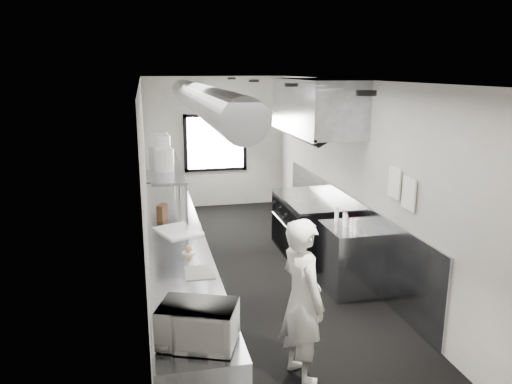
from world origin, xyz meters
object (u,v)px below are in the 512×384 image
exhaust_hood (316,106)px  plate_stack_b (164,157)px  plate_stack_a (164,160)px  squeeze_bottle_c (346,221)px  deli_tub_a (177,310)px  squeeze_bottle_d (345,219)px  squeeze_bottle_b (352,225)px  small_plate (189,253)px  knife_block (162,212)px  range (309,227)px  deli_tub_b (172,306)px  bottle_station (349,259)px  prep_counter (177,267)px  squeeze_bottle_a (356,226)px  microwave (198,325)px  plate_stack_d (161,144)px  line_cook (302,300)px  cutting_board (178,231)px  squeeze_bottle_e (337,215)px  pass_shelf (165,164)px  far_work_table (165,197)px  plate_stack_c (162,147)px

exhaust_hood → plate_stack_b: bearing=-178.5°
plate_stack_a → squeeze_bottle_c: (2.31, -0.98, -0.74)m
deli_tub_a → squeeze_bottle_d: size_ratio=0.82×
plate_stack_b → squeeze_bottle_b: bearing=-33.6°
small_plate → knife_block: bearing=100.0°
range → deli_tub_b: size_ratio=10.86×
deli_tub_a → knife_block: size_ratio=0.64×
bottle_station → squeeze_bottle_c: 0.54m
knife_block → plate_stack_a: plate_stack_a is taller
plate_stack_a → squeeze_bottle_c: plate_stack_a is taller
exhaust_hood → prep_counter: size_ratio=0.37×
squeeze_bottle_a → plate_stack_a: bearing=151.2°
squeeze_bottle_a → squeeze_bottle_b: 0.09m
bottle_station → microwave: bearing=-133.2°
deli_tub_b → plate_stack_d: 4.28m
line_cook → deli_tub_b: (-1.23, -0.14, 0.14)m
cutting_board → squeeze_bottle_e: bearing=-0.3°
exhaust_hood → squeeze_bottle_b: exhaust_hood is taller
squeeze_bottle_e → knife_block: bearing=166.3°
squeeze_bottle_c → deli_tub_a: bearing=-140.1°
prep_counter → deli_tub_a: 2.21m
pass_shelf → deli_tub_a: pass_shelf is taller
bottle_station → deli_tub_a: size_ratio=6.47×
cutting_board → plate_stack_d: bearing=93.0°
knife_block → plate_stack_d: (0.07, 1.43, 0.75)m
small_plate → knife_block: size_ratio=0.73×
far_work_table → microwave: microwave is taller
range → squeeze_bottle_b: 1.67m
small_plate → plate_stack_b: size_ratio=0.57×
far_work_table → deli_tub_b: 5.81m
squeeze_bottle_c → squeeze_bottle_d: (0.02, 0.08, 0.00)m
bottle_station → plate_stack_b: (-2.36, 1.34, 1.26)m
far_work_table → squeeze_bottle_b: bearing=-61.3°
prep_counter → microwave: size_ratio=11.21×
range → prep_counter: bearing=-151.3°
microwave → cutting_board: size_ratio=0.88×
bottle_station → small_plate: bearing=-167.2°
microwave → knife_block: 3.33m
far_work_table → squeeze_bottle_c: size_ratio=7.29×
squeeze_bottle_d → line_cook: bearing=-122.7°
microwave → squeeze_bottle_b: 3.18m
line_cook → bottle_station: bearing=-49.9°
exhaust_hood → squeeze_bottle_d: (0.01, -1.29, -1.41)m
deli_tub_a → small_plate: size_ratio=0.88×
plate_stack_a → plate_stack_d: plate_stack_d is taller
plate_stack_d → cutting_board: bearing=-87.0°
deli_tub_a → range: bearing=55.3°
pass_shelf → plate_stack_c: plate_stack_c is taller
prep_counter → squeeze_bottle_c: (2.23, -0.17, 0.53)m
exhaust_hood → small_plate: 3.23m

